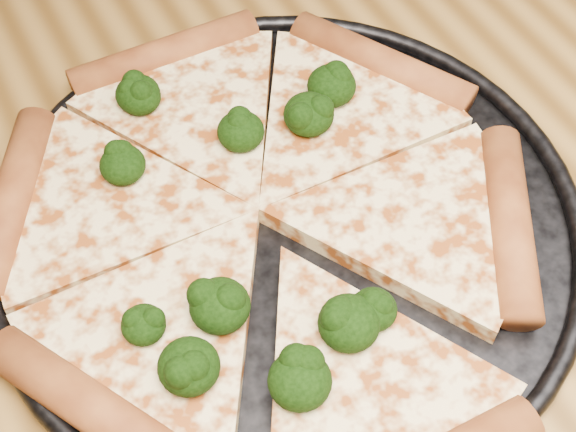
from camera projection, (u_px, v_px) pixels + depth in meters
name	position (u px, v px, depth m)	size (l,w,h in m)	color
dining_table	(380.00, 361.00, 0.62)	(1.20, 0.90, 0.75)	olive
pizza_pan	(288.00, 223.00, 0.57)	(0.41, 0.41, 0.02)	black
pizza	(262.00, 218.00, 0.56)	(0.39, 0.40, 0.03)	#FFE29C
broccoli_florets	(247.00, 220.00, 0.54)	(0.23, 0.29, 0.03)	black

